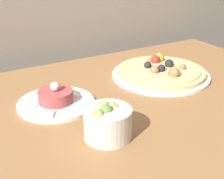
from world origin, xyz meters
TOP-DOWN VIEW (x-y plane):
  - dining_table at (0.00, 0.44)m, footprint 1.39×0.88m
  - pizza_plate at (0.25, 0.57)m, footprint 0.34×0.34m
  - tartare_plate at (-0.14, 0.55)m, footprint 0.22×0.22m
  - small_bowl at (-0.10, 0.33)m, footprint 0.11×0.11m

SIDE VIEW (x-z plane):
  - dining_table at x=0.00m, z-range 0.29..1.07m
  - tartare_plate at x=-0.14m, z-range 0.76..0.83m
  - pizza_plate at x=0.25m, z-range 0.76..0.82m
  - small_bowl at x=-0.10m, z-range 0.77..0.86m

